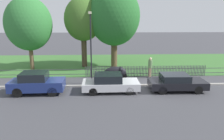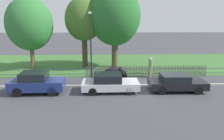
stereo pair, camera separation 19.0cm
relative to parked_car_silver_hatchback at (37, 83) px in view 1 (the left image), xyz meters
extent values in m
plane|color=#424247|center=(8.67, 1.26, -0.78)|extent=(120.00, 120.00, 0.00)
cube|color=#B2ADA3|center=(8.67, 1.36, -0.72)|extent=(38.19, 0.20, 0.12)
cube|color=#3D7033|center=(8.67, 10.05, -0.77)|extent=(38.19, 11.86, 0.01)
cube|color=#4C4C51|center=(8.67, 4.15, -0.50)|extent=(38.19, 0.03, 0.05)
cube|color=#4C4C51|center=(8.67, 4.15, -0.06)|extent=(38.19, 0.03, 0.05)
cube|color=#4C4C51|center=(3.19, 4.12, -0.28)|extent=(0.06, 0.03, 1.00)
cube|color=#4C4C51|center=(3.33, 4.12, -0.28)|extent=(0.06, 0.03, 1.00)
cube|color=#4C4C51|center=(3.46, 4.12, -0.28)|extent=(0.06, 0.03, 1.00)
cube|color=#4C4C51|center=(3.60, 4.12, -0.28)|extent=(0.06, 0.03, 1.00)
cube|color=#4C4C51|center=(3.74, 4.12, -0.28)|extent=(0.06, 0.03, 1.00)
cube|color=#4C4C51|center=(3.88, 4.12, -0.28)|extent=(0.06, 0.03, 1.00)
cube|color=#4C4C51|center=(4.02, 4.12, -0.28)|extent=(0.06, 0.03, 1.00)
cube|color=#4C4C51|center=(4.16, 4.12, -0.28)|extent=(0.06, 0.03, 1.00)
cube|color=#4C4C51|center=(4.30, 4.12, -0.28)|extent=(0.06, 0.03, 1.00)
cube|color=#4C4C51|center=(4.44, 4.12, -0.28)|extent=(0.06, 0.03, 1.00)
cube|color=#4C4C51|center=(4.58, 4.12, -0.28)|extent=(0.06, 0.03, 1.00)
cube|color=#4C4C51|center=(4.71, 4.12, -0.28)|extent=(0.06, 0.03, 1.00)
cube|color=#4C4C51|center=(4.85, 4.12, -0.28)|extent=(0.06, 0.03, 1.00)
cube|color=#4C4C51|center=(4.99, 4.12, -0.28)|extent=(0.06, 0.03, 1.00)
cube|color=#4C4C51|center=(5.13, 4.12, -0.28)|extent=(0.06, 0.03, 1.00)
cube|color=#4C4C51|center=(5.27, 4.12, -0.28)|extent=(0.06, 0.03, 1.00)
cube|color=#4C4C51|center=(5.41, 4.12, -0.28)|extent=(0.06, 0.03, 1.00)
cube|color=#4C4C51|center=(5.55, 4.12, -0.28)|extent=(0.06, 0.03, 1.00)
cube|color=#4C4C51|center=(5.69, 4.12, -0.28)|extent=(0.06, 0.03, 1.00)
cube|color=#4C4C51|center=(5.83, 4.12, -0.28)|extent=(0.06, 0.03, 1.00)
cube|color=#4C4C51|center=(5.96, 4.12, -0.28)|extent=(0.06, 0.03, 1.00)
cube|color=#4C4C51|center=(6.10, 4.12, -0.28)|extent=(0.06, 0.03, 1.00)
cube|color=#4C4C51|center=(6.24, 4.12, -0.28)|extent=(0.06, 0.03, 1.00)
cube|color=#4C4C51|center=(6.38, 4.12, -0.28)|extent=(0.06, 0.03, 1.00)
cube|color=#4C4C51|center=(6.52, 4.12, -0.28)|extent=(0.06, 0.03, 1.00)
cube|color=#4C4C51|center=(6.66, 4.12, -0.28)|extent=(0.06, 0.03, 1.00)
cube|color=#4C4C51|center=(6.80, 4.12, -0.28)|extent=(0.06, 0.03, 1.00)
cube|color=#4C4C51|center=(6.94, 4.12, -0.28)|extent=(0.06, 0.03, 1.00)
cube|color=#4C4C51|center=(7.07, 4.12, -0.28)|extent=(0.06, 0.03, 1.00)
cube|color=#4C4C51|center=(7.21, 4.12, -0.28)|extent=(0.06, 0.03, 1.00)
cube|color=#4C4C51|center=(7.35, 4.12, -0.28)|extent=(0.06, 0.03, 1.00)
cube|color=#4C4C51|center=(7.49, 4.12, -0.28)|extent=(0.06, 0.03, 1.00)
cube|color=#4C4C51|center=(7.63, 4.12, -0.28)|extent=(0.06, 0.03, 1.00)
cube|color=#4C4C51|center=(7.77, 4.12, -0.28)|extent=(0.06, 0.03, 1.00)
cube|color=#4C4C51|center=(7.91, 4.12, -0.28)|extent=(0.06, 0.03, 1.00)
cube|color=#4C4C51|center=(8.05, 4.12, -0.28)|extent=(0.06, 0.03, 1.00)
cube|color=#4C4C51|center=(8.19, 4.12, -0.28)|extent=(0.06, 0.03, 1.00)
cube|color=#4C4C51|center=(8.32, 4.12, -0.28)|extent=(0.06, 0.03, 1.00)
cube|color=#4C4C51|center=(8.46, 4.12, -0.28)|extent=(0.06, 0.03, 1.00)
cube|color=#4C4C51|center=(8.60, 4.12, -0.28)|extent=(0.06, 0.03, 1.00)
cube|color=#4C4C51|center=(8.74, 4.12, -0.28)|extent=(0.06, 0.03, 1.00)
cube|color=#4C4C51|center=(8.88, 4.12, -0.28)|extent=(0.06, 0.03, 1.00)
cube|color=#4C4C51|center=(9.02, 4.12, -0.28)|extent=(0.06, 0.03, 1.00)
cube|color=#4C4C51|center=(9.16, 4.12, -0.28)|extent=(0.06, 0.03, 1.00)
cube|color=#4C4C51|center=(9.30, 4.12, -0.28)|extent=(0.06, 0.03, 1.00)
cube|color=#4C4C51|center=(9.44, 4.12, -0.28)|extent=(0.06, 0.03, 1.00)
cube|color=#4C4C51|center=(9.57, 4.12, -0.28)|extent=(0.06, 0.03, 1.00)
cube|color=#4C4C51|center=(9.71, 4.12, -0.28)|extent=(0.06, 0.03, 1.00)
cube|color=#4C4C51|center=(9.85, 4.12, -0.28)|extent=(0.06, 0.03, 1.00)
cube|color=#4C4C51|center=(9.99, 4.12, -0.28)|extent=(0.06, 0.03, 1.00)
cube|color=#4C4C51|center=(10.13, 4.12, -0.28)|extent=(0.06, 0.03, 1.00)
cube|color=#4C4C51|center=(10.27, 4.12, -0.28)|extent=(0.06, 0.03, 1.00)
cube|color=#4C4C51|center=(10.41, 4.12, -0.28)|extent=(0.06, 0.03, 1.00)
cube|color=#4C4C51|center=(10.55, 4.12, -0.28)|extent=(0.06, 0.03, 1.00)
cube|color=#4C4C51|center=(10.68, 4.12, -0.28)|extent=(0.06, 0.03, 1.00)
cube|color=#4C4C51|center=(10.82, 4.12, -0.28)|extent=(0.06, 0.03, 1.00)
cube|color=#4C4C51|center=(10.96, 4.12, -0.28)|extent=(0.06, 0.03, 1.00)
cube|color=#4C4C51|center=(11.10, 4.12, -0.28)|extent=(0.06, 0.03, 1.00)
cube|color=#4C4C51|center=(11.24, 4.12, -0.28)|extent=(0.06, 0.03, 1.00)
cube|color=#4C4C51|center=(11.38, 4.12, -0.28)|extent=(0.06, 0.03, 1.00)
cube|color=#4C4C51|center=(11.52, 4.12, -0.28)|extent=(0.06, 0.03, 1.00)
cube|color=#4C4C51|center=(11.66, 4.12, -0.28)|extent=(0.06, 0.03, 1.00)
cube|color=#4C4C51|center=(11.80, 4.12, -0.28)|extent=(0.06, 0.03, 1.00)
cube|color=#4C4C51|center=(11.93, 4.12, -0.28)|extent=(0.06, 0.03, 1.00)
cube|color=#4C4C51|center=(12.07, 4.12, -0.28)|extent=(0.06, 0.03, 1.00)
cube|color=#4C4C51|center=(12.21, 4.12, -0.28)|extent=(0.06, 0.03, 1.00)
cube|color=#4C4C51|center=(12.35, 4.12, -0.28)|extent=(0.06, 0.03, 1.00)
cube|color=#4C4C51|center=(12.49, 4.12, -0.28)|extent=(0.06, 0.03, 1.00)
cube|color=#4C4C51|center=(12.63, 4.12, -0.28)|extent=(0.06, 0.03, 1.00)
cube|color=#4C4C51|center=(12.77, 4.12, -0.28)|extent=(0.06, 0.03, 1.00)
cube|color=#4C4C51|center=(12.91, 4.12, -0.28)|extent=(0.06, 0.03, 1.00)
cube|color=#4C4C51|center=(13.05, 4.12, -0.28)|extent=(0.06, 0.03, 1.00)
cube|color=#4C4C51|center=(13.18, 4.12, -0.28)|extent=(0.06, 0.03, 1.00)
cube|color=#4C4C51|center=(13.32, 4.12, -0.28)|extent=(0.06, 0.03, 1.00)
cube|color=#4C4C51|center=(13.46, 4.12, -0.28)|extent=(0.06, 0.03, 1.00)
cube|color=#4C4C51|center=(13.60, 4.12, -0.28)|extent=(0.06, 0.03, 1.00)
cube|color=#4C4C51|center=(13.74, 4.12, -0.28)|extent=(0.06, 0.03, 1.00)
cube|color=#4C4C51|center=(13.88, 4.12, -0.28)|extent=(0.06, 0.03, 1.00)
cube|color=#4C4C51|center=(14.02, 4.12, -0.28)|extent=(0.06, 0.03, 1.00)
cube|color=#4C4C51|center=(14.16, 4.12, -0.28)|extent=(0.06, 0.03, 1.00)
cube|color=navy|center=(0.05, 0.00, -0.15)|extent=(3.82, 1.83, 0.69)
cube|color=black|center=(-0.14, 0.00, 0.48)|extent=(1.86, 1.59, 0.57)
cylinder|color=black|center=(1.19, 0.82, -0.44)|extent=(0.67, 0.16, 0.67)
cylinder|color=black|center=(1.24, -0.75, -0.44)|extent=(0.67, 0.16, 0.67)
cylinder|color=black|center=(-1.15, 0.75, -0.44)|extent=(0.67, 0.16, 0.67)
cylinder|color=black|center=(-1.10, -0.82, -0.44)|extent=(0.67, 0.16, 0.67)
cube|color=silver|center=(5.29, 0.15, -0.27)|extent=(4.11, 1.88, 0.53)
cube|color=black|center=(5.08, 0.14, 0.28)|extent=(1.98, 1.68, 0.56)
cylinder|color=black|center=(6.55, 1.01, -0.49)|extent=(0.58, 0.15, 0.57)
cylinder|color=black|center=(6.57, -0.69, -0.49)|extent=(0.58, 0.15, 0.57)
cylinder|color=black|center=(4.01, 0.98, -0.49)|extent=(0.58, 0.15, 0.57)
cylinder|color=black|center=(4.03, -0.72, -0.49)|extent=(0.58, 0.15, 0.57)
cube|color=black|center=(10.20, 0.14, -0.25)|extent=(4.14, 1.91, 0.53)
cube|color=black|center=(10.00, 0.15, 0.25)|extent=(2.00, 1.69, 0.47)
cylinder|color=black|center=(11.49, 0.97, -0.47)|extent=(0.61, 0.15, 0.60)
cylinder|color=black|center=(11.46, -0.73, -0.47)|extent=(0.61, 0.15, 0.60)
cylinder|color=black|center=(8.94, 1.02, -0.47)|extent=(0.61, 0.15, 0.60)
cylinder|color=black|center=(8.91, -0.68, -0.47)|extent=(0.61, 0.15, 0.60)
cylinder|color=black|center=(6.54, 3.26, -0.49)|extent=(0.57, 0.11, 0.57)
cylinder|color=black|center=(5.09, 3.25, -0.49)|extent=(0.57, 0.11, 0.57)
ellipsoid|color=black|center=(5.82, 3.26, -0.10)|extent=(1.92, 0.67, 0.93)
ellipsoid|color=black|center=(6.27, 3.26, 0.15)|extent=(0.45, 0.81, 0.43)
cylinder|color=brown|center=(-2.64, 7.51, 0.81)|extent=(0.40, 0.40, 3.18)
ellipsoid|color=#337A38|center=(-2.64, 7.51, 3.87)|extent=(4.64, 4.64, 5.34)
cylinder|color=#473828|center=(2.71, 8.56, 1.15)|extent=(0.57, 0.57, 3.84)
ellipsoid|color=#426B28|center=(2.71, 8.56, 4.33)|extent=(4.00, 4.00, 4.59)
cylinder|color=brown|center=(5.96, 8.23, 1.08)|extent=(0.65, 0.65, 3.72)
ellipsoid|color=#286B2D|center=(5.96, 8.23, 4.63)|extent=(5.34, 5.34, 6.14)
cylinder|color=#7F6B51|center=(8.90, 3.71, -0.33)|extent=(0.17, 0.17, 0.88)
cylinder|color=#7F6B51|center=(9.03, 3.93, -0.33)|extent=(0.17, 0.17, 0.88)
cylinder|color=#5B7A4C|center=(8.96, 3.82, 0.46)|extent=(0.50, 0.50, 0.70)
sphere|color=beige|center=(8.96, 3.82, 0.93)|extent=(0.24, 0.24, 0.24)
cylinder|color=black|center=(3.81, 1.98, 1.99)|extent=(0.11, 0.11, 5.53)
cube|color=beige|center=(3.81, 1.63, 4.86)|extent=(0.20, 0.76, 0.18)
camera|label=1|loc=(4.72, -15.06, 4.58)|focal=35.00mm
camera|label=2|loc=(4.91, -15.07, 4.58)|focal=35.00mm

